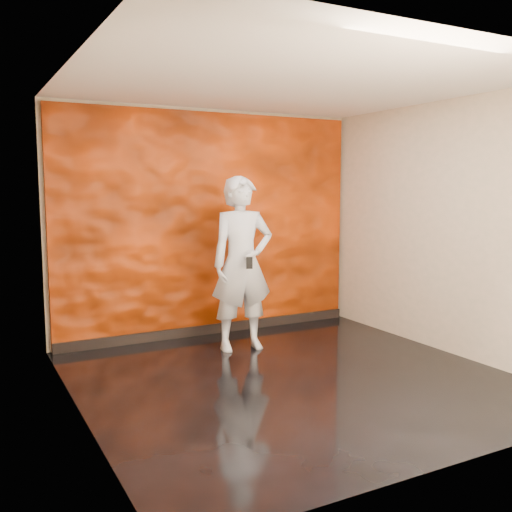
{
  "coord_description": "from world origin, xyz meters",
  "views": [
    {
      "loc": [
        -2.83,
        -4.57,
        1.85
      ],
      "look_at": [
        -0.02,
        0.73,
        1.12
      ],
      "focal_mm": 40.0,
      "sensor_mm": 36.0,
      "label": 1
    }
  ],
  "objects": [
    {
      "name": "room",
      "position": [
        0.0,
        0.0,
        1.4
      ],
      "size": [
        4.02,
        4.02,
        2.81
      ],
      "color": "black",
      "rests_on": "ground"
    },
    {
      "name": "feature_wall",
      "position": [
        0.0,
        1.96,
        1.38
      ],
      "size": [
        3.9,
        0.06,
        2.75
      ],
      "primitive_type": "cube",
      "color": "#F64808",
      "rests_on": "ground"
    },
    {
      "name": "baseboard",
      "position": [
        0.0,
        1.92,
        0.06
      ],
      "size": [
        3.9,
        0.04,
        0.12
      ],
      "primitive_type": "cube",
      "color": "black",
      "rests_on": "ground"
    },
    {
      "name": "man",
      "position": [
        0.02,
        1.14,
        0.99
      ],
      "size": [
        0.77,
        0.55,
        1.97
      ],
      "primitive_type": "imported",
      "rotation": [
        0.0,
        0.0,
        -0.11
      ],
      "color": "#ABAFBA",
      "rests_on": "ground"
    },
    {
      "name": "phone",
      "position": [
        -0.03,
        0.85,
        1.03
      ],
      "size": [
        0.07,
        0.03,
        0.13
      ],
      "primitive_type": "cube",
      "rotation": [
        0.0,
        0.0,
        -0.28
      ],
      "color": "black",
      "rests_on": "man"
    }
  ]
}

